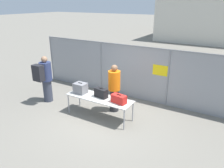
# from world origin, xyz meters

# --- Properties ---
(ground_plane) EXTENTS (120.00, 120.00, 0.00)m
(ground_plane) POSITION_xyz_m (0.00, 0.00, 0.00)
(ground_plane) COLOR slate
(fence_section) EXTENTS (9.02, 0.07, 2.19)m
(fence_section) POSITION_xyz_m (0.01, 2.14, 1.15)
(fence_section) COLOR gray
(fence_section) RESTS_ON ground_plane
(inspection_table) EXTENTS (2.38, 0.74, 0.73)m
(inspection_table) POSITION_xyz_m (-0.21, 0.06, 0.68)
(inspection_table) COLOR #B2B2AD
(inspection_table) RESTS_ON ground_plane
(suitcase_grey) EXTENTS (0.43, 0.36, 0.39)m
(suitcase_grey) POSITION_xyz_m (-1.00, 0.05, 0.91)
(suitcase_grey) COLOR slate
(suitcase_grey) RESTS_ON inspection_table
(suitcase_black) EXTENTS (0.49, 0.29, 0.34)m
(suitcase_black) POSITION_xyz_m (-0.17, 0.11, 0.89)
(suitcase_black) COLOR black
(suitcase_black) RESTS_ON inspection_table
(suitcase_red) EXTENTS (0.52, 0.32, 0.30)m
(suitcase_red) POSITION_xyz_m (0.56, 0.04, 0.86)
(suitcase_red) COLOR red
(suitcase_red) RESTS_ON inspection_table
(traveler_hooded) EXTENTS (0.46, 0.71, 1.85)m
(traveler_hooded) POSITION_xyz_m (-2.71, 0.01, 1.02)
(traveler_hooded) COLOR #383D4C
(traveler_hooded) RESTS_ON ground_plane
(security_worker_near) EXTENTS (0.43, 0.43, 1.75)m
(security_worker_near) POSITION_xyz_m (-0.00, 0.71, 0.90)
(security_worker_near) COLOR #2D2D33
(security_worker_near) RESTS_ON ground_plane
(utility_trailer) EXTENTS (3.42, 2.31, 0.65)m
(utility_trailer) POSITION_xyz_m (1.46, 4.23, 0.39)
(utility_trailer) COLOR silver
(utility_trailer) RESTS_ON ground_plane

